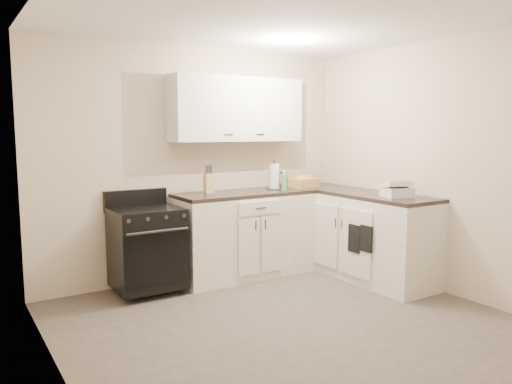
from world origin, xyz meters
TOP-DOWN VIEW (x-y plane):
  - floor at (0.00, 0.00)m, footprint 3.60×3.60m
  - ceiling at (0.00, 0.00)m, footprint 3.60×3.60m
  - wall_back at (0.00, 1.80)m, footprint 3.60×0.00m
  - wall_right at (1.80, 0.00)m, footprint 0.00×3.60m
  - wall_left at (-1.80, 0.00)m, footprint 0.00×3.60m
  - base_cabinets_back at (0.43, 1.50)m, footprint 1.55×0.60m
  - base_cabinets_right at (1.50, 0.85)m, footprint 0.60×1.90m
  - countertop_back at (0.43, 1.50)m, footprint 1.55×0.60m
  - countertop_right at (1.50, 0.85)m, footprint 0.60×1.90m
  - upper_cabinets at (0.43, 1.65)m, footprint 1.55×0.30m
  - stove at (-0.72, 1.48)m, footprint 0.65×0.56m
  - knife_block at (0.03, 1.59)m, footprint 0.10×0.09m
  - paper_towel at (0.83, 1.53)m, footprint 0.13×0.13m
  - soap_bottle at (0.89, 1.41)m, footprint 0.08×0.08m
  - picture_frame at (1.12, 1.76)m, footprint 0.14×0.04m
  - wicker_basket at (1.22, 1.46)m, footprint 0.35×0.25m
  - countertop_grill at (1.50, 0.29)m, footprint 0.33×0.32m
  - glass_jar at (1.46, 0.36)m, footprint 0.09×0.09m
  - oven_mitt_near at (1.18, 0.39)m, footprint 0.02×0.16m
  - oven_mitt_far at (1.18, 0.56)m, footprint 0.02×0.17m

SIDE VIEW (x-z plane):
  - floor at x=0.00m, z-range 0.00..0.00m
  - base_cabinets_back at x=0.43m, z-range 0.00..0.90m
  - base_cabinets_right at x=1.50m, z-range 0.00..0.90m
  - stove at x=-0.72m, z-range 0.07..0.85m
  - oven_mitt_far at x=1.18m, z-range 0.35..0.65m
  - oven_mitt_near at x=1.18m, z-range 0.39..0.66m
  - countertop_back at x=0.43m, z-range 0.90..0.94m
  - countertop_right at x=1.50m, z-range 0.90..0.94m
  - countertop_grill at x=1.50m, z-range 0.94..1.04m
  - wicker_basket at x=1.22m, z-range 0.94..1.05m
  - glass_jar at x=1.46m, z-range 0.94..1.07m
  - picture_frame at x=1.12m, z-range 0.94..1.11m
  - soap_bottle at x=0.89m, z-range 0.94..1.13m
  - knife_block at x=0.03m, z-range 0.94..1.15m
  - paper_towel at x=0.83m, z-range 0.94..1.23m
  - wall_back at x=0.00m, z-range -0.55..3.05m
  - wall_right at x=1.80m, z-range -0.55..3.05m
  - wall_left at x=-1.80m, z-range -0.55..3.05m
  - upper_cabinets at x=0.43m, z-range 1.49..2.19m
  - ceiling at x=0.00m, z-range 2.50..2.50m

